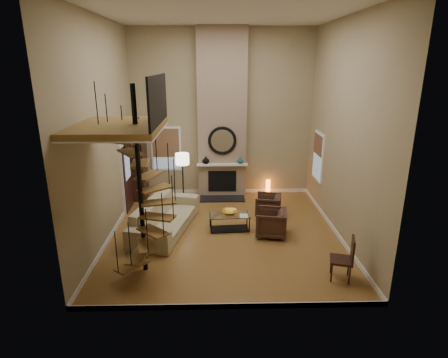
{
  "coord_description": "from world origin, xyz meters",
  "views": [
    {
      "loc": [
        -0.23,
        -9.07,
        4.39
      ],
      "look_at": [
        0.0,
        0.4,
        1.4
      ],
      "focal_mm": 29.57,
      "sensor_mm": 36.0,
      "label": 1
    }
  ],
  "objects_px": {
    "armchair_far": "(274,223)",
    "coffee_table": "(229,220)",
    "armchair_near": "(270,206)",
    "floor_lamp": "(182,163)",
    "hutch": "(140,171)",
    "sofa": "(165,216)",
    "side_chair": "(346,257)",
    "accent_lamp": "(268,187)"
  },
  "relations": [
    {
      "from": "hutch",
      "to": "sofa",
      "type": "relative_size",
      "value": 0.67
    },
    {
      "from": "armchair_far",
      "to": "side_chair",
      "type": "xyz_separation_m",
      "value": [
        1.17,
        -2.13,
        0.17
      ]
    },
    {
      "from": "floor_lamp",
      "to": "coffee_table",
      "type": "bearing_deg",
      "value": -52.5
    },
    {
      "from": "armchair_near",
      "to": "floor_lamp",
      "type": "height_order",
      "value": "floor_lamp"
    },
    {
      "from": "armchair_far",
      "to": "floor_lamp",
      "type": "bearing_deg",
      "value": -120.37
    },
    {
      "from": "armchair_far",
      "to": "side_chair",
      "type": "relative_size",
      "value": 0.82
    },
    {
      "from": "sofa",
      "to": "armchair_near",
      "type": "relative_size",
      "value": 4.0
    },
    {
      "from": "sofa",
      "to": "side_chair",
      "type": "relative_size",
      "value": 2.98
    },
    {
      "from": "sofa",
      "to": "coffee_table",
      "type": "distance_m",
      "value": 1.76
    },
    {
      "from": "hutch",
      "to": "floor_lamp",
      "type": "bearing_deg",
      "value": -27.38
    },
    {
      "from": "armchair_near",
      "to": "coffee_table",
      "type": "xyz_separation_m",
      "value": [
        -1.25,
        -0.87,
        -0.07
      ]
    },
    {
      "from": "armchair_far",
      "to": "coffee_table",
      "type": "height_order",
      "value": "armchair_far"
    },
    {
      "from": "hutch",
      "to": "armchair_far",
      "type": "height_order",
      "value": "hutch"
    },
    {
      "from": "armchair_near",
      "to": "floor_lamp",
      "type": "relative_size",
      "value": 0.41
    },
    {
      "from": "sofa",
      "to": "armchair_far",
      "type": "height_order",
      "value": "sofa"
    },
    {
      "from": "sofa",
      "to": "coffee_table",
      "type": "bearing_deg",
      "value": -79.98
    },
    {
      "from": "armchair_far",
      "to": "coffee_table",
      "type": "relative_size",
      "value": 0.69
    },
    {
      "from": "floor_lamp",
      "to": "side_chair",
      "type": "distance_m",
      "value": 5.78
    },
    {
      "from": "side_chair",
      "to": "armchair_far",
      "type": "bearing_deg",
      "value": 118.91
    },
    {
      "from": "accent_lamp",
      "to": "side_chair",
      "type": "bearing_deg",
      "value": -80.56
    },
    {
      "from": "hutch",
      "to": "armchair_near",
      "type": "distance_m",
      "value": 4.54
    },
    {
      "from": "coffee_table",
      "to": "side_chair",
      "type": "xyz_separation_m",
      "value": [
        2.34,
        -2.49,
        0.24
      ]
    },
    {
      "from": "hutch",
      "to": "armchair_near",
      "type": "xyz_separation_m",
      "value": [
        4.15,
        -1.73,
        -0.6
      ]
    },
    {
      "from": "armchair_near",
      "to": "coffee_table",
      "type": "bearing_deg",
      "value": -42.28
    },
    {
      "from": "accent_lamp",
      "to": "side_chair",
      "type": "distance_m",
      "value": 5.4
    },
    {
      "from": "armchair_near",
      "to": "floor_lamp",
      "type": "bearing_deg",
      "value": -97.12
    },
    {
      "from": "coffee_table",
      "to": "hutch",
      "type": "bearing_deg",
      "value": 138.13
    },
    {
      "from": "armchair_near",
      "to": "side_chair",
      "type": "xyz_separation_m",
      "value": [
        1.09,
        -3.37,
        0.17
      ]
    },
    {
      "from": "armchair_far",
      "to": "accent_lamp",
      "type": "relative_size",
      "value": 1.47
    },
    {
      "from": "sofa",
      "to": "armchair_near",
      "type": "xyz_separation_m",
      "value": [
        3.0,
        0.8,
        -0.04
      ]
    },
    {
      "from": "coffee_table",
      "to": "side_chair",
      "type": "height_order",
      "value": "side_chair"
    },
    {
      "from": "hutch",
      "to": "coffee_table",
      "type": "bearing_deg",
      "value": -41.87
    },
    {
      "from": "floor_lamp",
      "to": "armchair_far",
      "type": "bearing_deg",
      "value": -40.56
    },
    {
      "from": "armchair_near",
      "to": "accent_lamp",
      "type": "distance_m",
      "value": 1.97
    },
    {
      "from": "sofa",
      "to": "coffee_table",
      "type": "relative_size",
      "value": 2.5
    },
    {
      "from": "armchair_far",
      "to": "accent_lamp",
      "type": "xyz_separation_m",
      "value": [
        0.29,
        3.2,
        -0.1
      ]
    },
    {
      "from": "armchair_far",
      "to": "floor_lamp",
      "type": "height_order",
      "value": "floor_lamp"
    },
    {
      "from": "sofa",
      "to": "floor_lamp",
      "type": "distance_m",
      "value": 2.06
    },
    {
      "from": "hutch",
      "to": "side_chair",
      "type": "distance_m",
      "value": 7.33
    },
    {
      "from": "hutch",
      "to": "accent_lamp",
      "type": "relative_size",
      "value": 3.58
    },
    {
      "from": "hutch",
      "to": "sofa",
      "type": "xyz_separation_m",
      "value": [
        1.15,
        -2.53,
        -0.55
      ]
    },
    {
      "from": "coffee_table",
      "to": "accent_lamp",
      "type": "relative_size",
      "value": 2.14
    }
  ]
}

